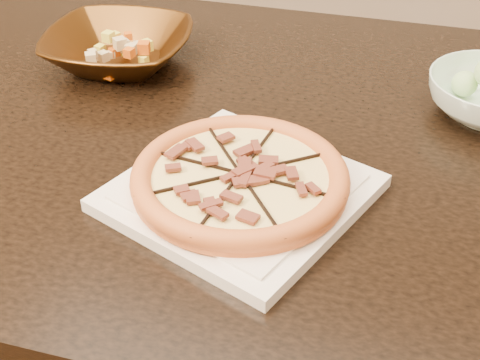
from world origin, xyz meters
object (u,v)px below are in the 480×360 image
Objects in this scene: dining_table at (225,172)px; plate at (240,192)px; bronze_bowl at (119,48)px; pizza at (240,178)px.

plate is (0.09, -0.17, 0.10)m from dining_table.
plate is 0.45m from bronze_bowl.
dining_table is 4.37× the size of plate.
plate is 1.27× the size of pizza.
plate is at bearing -61.67° from dining_table.
bronze_bowl is at bearing 154.18° from dining_table.
plate is at bearing -40.44° from bronze_bowl.
dining_table is at bearing 118.33° from plate.
pizza is (0.09, -0.17, 0.13)m from dining_table.
bronze_bowl reaches higher than dining_table.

